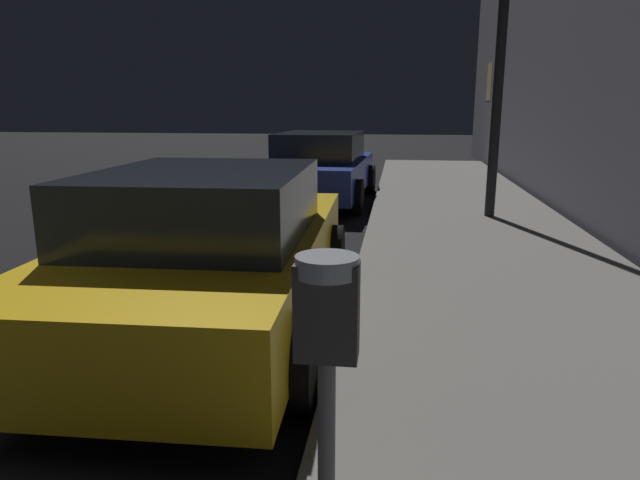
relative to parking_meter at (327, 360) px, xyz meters
name	(u,v)px	position (x,y,z in m)	size (l,w,h in m)	color
parking_meter	(327,360)	(0.00, 0.00, 0.00)	(0.19, 0.19, 1.36)	#59595B
car_yellow_cab	(211,251)	(-1.40, 3.01, -0.47)	(2.24, 4.47, 1.43)	gold
car_blue	(320,168)	(-1.40, 9.94, -0.46)	(2.15, 4.27, 1.43)	navy
street_lamp	(504,3)	(1.73, 8.05, 2.32)	(0.44, 0.44, 4.99)	black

